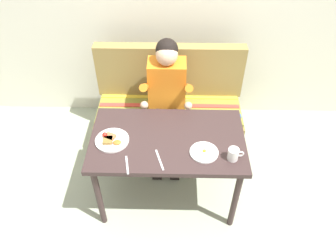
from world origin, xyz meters
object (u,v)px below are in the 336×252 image
object	(u,v)px
fork	(127,165)
table	(168,146)
person	(167,91)
plate_eggs	(204,152)
coffee_mug	(234,154)
knife	(160,160)
plate_breakfast	(112,140)
couch	(169,113)

from	to	relation	value
fork	table	bearing A→B (deg)	33.34
person	plate_eggs	xyz separation A→B (m)	(0.29, -0.74, -0.00)
coffee_mug	fork	xyz separation A→B (m)	(-0.76, -0.08, -0.05)
plate_eggs	coffee_mug	world-z (taller)	coffee_mug
table	knife	bearing A→B (deg)	-103.44
plate_eggs	fork	xyz separation A→B (m)	(-0.56, -0.13, -0.01)
plate_breakfast	person	bearing A→B (deg)	56.99
person	plate_eggs	size ratio (longest dim) A/B	5.70
plate_breakfast	coffee_mug	world-z (taller)	coffee_mug
couch	knife	bearing A→B (deg)	-93.09
table	coffee_mug	xyz separation A→B (m)	(0.48, -0.20, 0.13)
couch	coffee_mug	xyz separation A→B (m)	(0.48, -0.96, 0.45)
knife	fork	bearing A→B (deg)	175.60
fork	knife	distance (m)	0.24
table	coffee_mug	bearing A→B (deg)	-22.42
plate_breakfast	plate_eggs	world-z (taller)	plate_breakfast
plate_eggs	coffee_mug	xyz separation A→B (m)	(0.21, -0.05, 0.04)
plate_breakfast	plate_eggs	size ratio (longest dim) A/B	1.22
fork	person	bearing A→B (deg)	62.08
plate_eggs	coffee_mug	bearing A→B (deg)	-13.57
plate_eggs	knife	xyz separation A→B (m)	(-0.33, -0.08, -0.01)
fork	knife	size ratio (longest dim) A/B	0.85
table	knife	world-z (taller)	knife
plate_breakfast	fork	distance (m)	0.28
person	knife	size ratio (longest dim) A/B	6.06
table	knife	distance (m)	0.24
plate_eggs	coffee_mug	distance (m)	0.22
table	coffee_mug	world-z (taller)	coffee_mug
couch	person	distance (m)	0.45
couch	plate_breakfast	distance (m)	1.00
fork	knife	bearing A→B (deg)	2.21
table	fork	bearing A→B (deg)	-135.59
plate_breakfast	knife	distance (m)	0.42
plate_eggs	fork	world-z (taller)	plate_eggs
coffee_mug	table	bearing A→B (deg)	157.58
couch	table	bearing A→B (deg)	-90.00
coffee_mug	plate_breakfast	bearing A→B (deg)	170.06
table	plate_breakfast	size ratio (longest dim) A/B	4.63
table	fork	size ratio (longest dim) A/B	7.06
table	fork	distance (m)	0.41
couch	fork	xyz separation A→B (m)	(-0.28, -1.04, 0.40)
plate_eggs	person	bearing A→B (deg)	111.73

